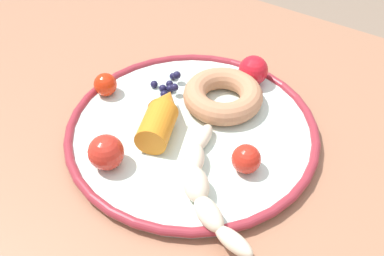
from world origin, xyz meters
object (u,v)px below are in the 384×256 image
at_px(dining_table, 169,191).
at_px(banana, 204,184).
at_px(plate, 192,130).
at_px(carrot_orange, 160,117).
at_px(tomato_extra, 253,70).
at_px(tomato_near, 246,159).
at_px(donut, 223,95).
at_px(blueberry_pile, 168,85).
at_px(tomato_far, 106,152).
at_px(tomato_mid, 105,85).

bearing_deg(dining_table, banana, 153.67).
bearing_deg(plate, dining_table, 72.34).
distance_m(carrot_orange, tomato_extra, 0.16).
height_order(dining_table, banana, banana).
xyz_separation_m(dining_table, tomato_near, (-0.11, -0.02, 0.12)).
xyz_separation_m(dining_table, donut, (-0.02, -0.10, 0.12)).
distance_m(blueberry_pile, tomato_far, 0.16).
height_order(carrot_orange, tomato_extra, tomato_extra).
relative_size(dining_table, carrot_orange, 10.49).
distance_m(plate, tomato_mid, 0.15).
relative_size(dining_table, donut, 10.71).
distance_m(dining_table, tomato_near, 0.16).
height_order(dining_table, tomato_far, tomato_far).
bearing_deg(carrot_orange, banana, 151.06).
relative_size(dining_table, tomato_far, 27.16).
distance_m(tomato_mid, tomato_far, 0.14).
xyz_separation_m(plate, donut, (-0.01, -0.06, 0.02)).
relative_size(banana, tomato_extra, 3.41).
height_order(banana, donut, donut).
height_order(banana, tomato_near, tomato_near).
relative_size(carrot_orange, tomato_far, 2.59).
relative_size(donut, tomato_far, 2.54).
relative_size(donut, blueberry_pile, 2.11).
bearing_deg(tomato_extra, tomato_near, 115.59).
xyz_separation_m(donut, tomato_mid, (0.15, 0.07, 0.00)).
bearing_deg(plate, carrot_orange, 33.88).
xyz_separation_m(dining_table, tomato_extra, (-0.03, -0.17, 0.12)).
bearing_deg(donut, tomato_far, 71.95).
height_order(donut, tomato_far, tomato_far).
height_order(blueberry_pile, tomato_far, tomato_far).
bearing_deg(tomato_far, dining_table, -116.90).
xyz_separation_m(donut, tomato_extra, (-0.01, -0.07, 0.01)).
distance_m(carrot_orange, tomato_far, 0.09).
bearing_deg(plate, banana, 130.96).
bearing_deg(tomato_far, blueberry_pile, -80.81).
bearing_deg(plate, tomato_mid, 3.54).
relative_size(tomato_far, tomato_extra, 1.00).
height_order(carrot_orange, tomato_far, tomato_far).
xyz_separation_m(dining_table, banana, (-0.08, 0.04, 0.11)).
height_order(carrot_orange, tomato_near, carrot_orange).
height_order(donut, blueberry_pile, donut).
bearing_deg(tomato_extra, blueberry_pile, 41.56).
bearing_deg(blueberry_pile, tomato_near, 156.51).
relative_size(plate, tomato_far, 7.69).
xyz_separation_m(blueberry_pile, tomato_near, (-0.17, 0.07, 0.01)).
height_order(banana, carrot_orange, carrot_orange).
bearing_deg(tomato_mid, tomato_far, 132.63).
height_order(tomato_far, tomato_extra, same).
xyz_separation_m(banana, tomato_mid, (0.21, -0.07, 0.00)).
relative_size(banana, tomato_mid, 4.49).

